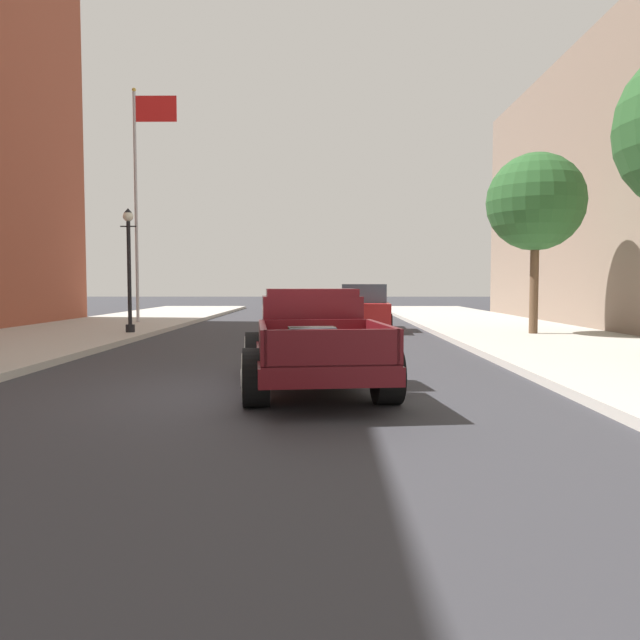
% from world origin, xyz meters
% --- Properties ---
extents(ground_plane, '(140.00, 140.00, 0.00)m').
position_xyz_m(ground_plane, '(0.00, 0.00, 0.00)').
color(ground_plane, '#333338').
extents(hotrod_truck_maroon, '(2.56, 5.07, 1.58)m').
position_xyz_m(hotrod_truck_maroon, '(0.74, 0.51, 0.75)').
color(hotrod_truck_maroon, '#510F14').
rests_on(hotrod_truck_maroon, ground).
extents(car_background_red, '(2.01, 4.37, 1.65)m').
position_xyz_m(car_background_red, '(2.33, 12.42, 0.77)').
color(car_background_red, '#AD1E1E').
rests_on(car_background_red, ground).
extents(street_lamp_far, '(0.50, 0.32, 3.85)m').
position_xyz_m(street_lamp_far, '(-5.15, 9.56, 2.39)').
color(street_lamp_far, black).
rests_on(street_lamp_far, sidewalk_left).
extents(flagpole, '(1.74, 0.16, 9.16)m').
position_xyz_m(flagpole, '(-6.30, 14.76, 5.77)').
color(flagpole, '#B2B2B7').
rests_on(flagpole, sidewalk_left).
extents(street_tree_second, '(2.93, 2.93, 5.45)m').
position_xyz_m(street_tree_second, '(7.32, 9.25, 4.11)').
color(street_tree_second, brown).
rests_on(street_tree_second, sidewalk_right).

